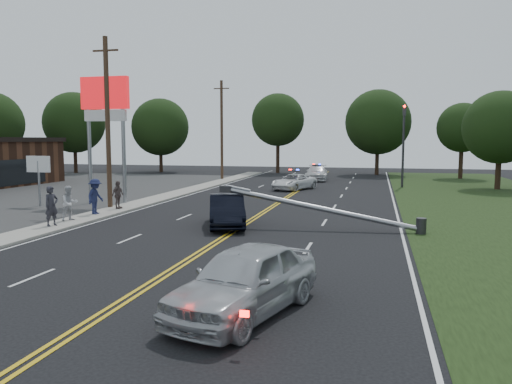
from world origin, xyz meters
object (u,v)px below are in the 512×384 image
(emergency_a, at_px, (294,182))
(bystander_a, at_px, (51,206))
(waiting_sedan, at_px, (245,280))
(bystander_b, at_px, (70,203))
(pylon_sign, at_px, (105,109))
(utility_pole_far, at_px, (222,130))
(emergency_b, at_px, (317,173))
(utility_pole_mid, at_px, (108,123))
(small_sign, at_px, (38,168))
(crashed_sedan, at_px, (227,211))
(bystander_d, at_px, (118,195))
(traffic_signal, at_px, (404,138))
(bystander_c, at_px, (95,196))
(fallen_streetlight, at_px, (331,210))

(emergency_a, distance_m, bystander_a, 21.93)
(waiting_sedan, relative_size, bystander_a, 2.60)
(bystander_b, bearing_deg, emergency_a, 5.79)
(pylon_sign, bearing_deg, utility_pole_far, 86.28)
(emergency_b, bearing_deg, utility_pole_mid, -115.78)
(small_sign, height_order, crashed_sedan, small_sign)
(bystander_d, bearing_deg, bystander_a, -173.36)
(utility_pole_mid, xyz_separation_m, bystander_d, (0.88, -0.65, -4.16))
(utility_pole_mid, xyz_separation_m, crashed_sedan, (8.52, -4.17, -4.34))
(traffic_signal, height_order, crashed_sedan, traffic_signal)
(bystander_c, height_order, bystander_d, bystander_c)
(fallen_streetlight, xyz_separation_m, bystander_b, (-12.68, -1.03, 0.06))
(utility_pole_far, distance_m, bystander_b, 27.35)
(emergency_a, distance_m, emergency_b, 9.75)
(fallen_streetlight, height_order, bystander_b, fallen_streetlight)
(small_sign, xyz_separation_m, bystander_d, (5.68, -0.65, -1.41))
(utility_pole_far, distance_m, waiting_sedan, 39.73)
(waiting_sedan, relative_size, emergency_b, 0.93)
(emergency_b, xyz_separation_m, bystander_a, (-8.66, -30.15, 0.29))
(utility_pole_mid, bearing_deg, emergency_a, 57.71)
(waiting_sedan, distance_m, bystander_c, 17.23)
(pylon_sign, relative_size, fallen_streetlight, 0.85)
(utility_pole_mid, relative_size, utility_pole_far, 1.00)
(crashed_sedan, bearing_deg, emergency_a, 70.79)
(fallen_streetlight, bearing_deg, crashed_sedan, -177.99)
(fallen_streetlight, bearing_deg, emergency_b, 98.09)
(bystander_a, height_order, bystander_b, bystander_a)
(pylon_sign, relative_size, crashed_sedan, 1.76)
(utility_pole_far, xyz_separation_m, waiting_sedan, (12.43, -37.49, -4.27))
(traffic_signal, relative_size, emergency_a, 1.54)
(crashed_sedan, bearing_deg, emergency_b, 69.58)
(utility_pole_far, xyz_separation_m, bystander_b, (0.71, -27.03, -4.11))
(fallen_streetlight, height_order, bystander_a, bystander_a)
(small_sign, relative_size, emergency_a, 0.68)
(small_sign, bearing_deg, bystander_d, -6.51)
(fallen_streetlight, distance_m, bystander_d, 12.95)
(small_sign, xyz_separation_m, emergency_b, (14.27, 23.58, -1.58))
(bystander_d, bearing_deg, bystander_c, -175.71)
(utility_pole_far, xyz_separation_m, emergency_a, (8.76, -8.14, -4.45))
(pylon_sign, height_order, fallen_streetlight, pylon_sign)
(pylon_sign, relative_size, utility_pole_mid, 0.80)
(fallen_streetlight, bearing_deg, bystander_c, 174.59)
(small_sign, xyz_separation_m, emergency_a, (13.56, 13.86, -1.70))
(fallen_streetlight, relative_size, emergency_b, 1.81)
(utility_pole_far, bearing_deg, bystander_d, -87.78)
(fallen_streetlight, relative_size, waiting_sedan, 1.95)
(fallen_streetlight, distance_m, utility_pole_far, 29.54)
(traffic_signal, relative_size, utility_pole_mid, 0.70)
(pylon_sign, bearing_deg, fallen_streetlight, -22.22)
(pylon_sign, xyz_separation_m, bystander_b, (2.01, -7.03, -5.02))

